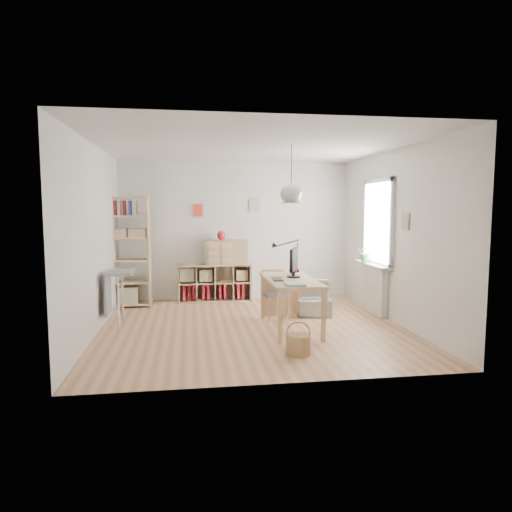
{
  "coord_description": "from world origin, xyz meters",
  "views": [
    {
      "loc": [
        -0.93,
        -6.68,
        1.79
      ],
      "look_at": [
        0.1,
        0.3,
        1.05
      ],
      "focal_mm": 32.0,
      "sensor_mm": 36.0,
      "label": 1
    }
  ],
  "objects": [
    {
      "name": "room_shell",
      "position": [
        0.55,
        -0.15,
        2.0
      ],
      "size": [
        4.5,
        4.5,
        4.5
      ],
      "color": "silver",
      "rests_on": "ground"
    },
    {
      "name": "red_vase",
      "position": [
        -0.32,
        2.04,
        1.27
      ],
      "size": [
        0.15,
        0.15,
        0.19
      ],
      "primitive_type": "ellipsoid",
      "color": "maroon",
      "rests_on": "drawer_chest"
    },
    {
      "name": "yarn_ball",
      "position": [
        0.7,
        0.33,
        0.82
      ],
      "size": [
        0.13,
        0.13,
        0.13
      ],
      "primitive_type": "sphere",
      "color": "#44090D",
      "rests_on": "desk"
    },
    {
      "name": "desk",
      "position": [
        0.55,
        -0.15,
        0.66
      ],
      "size": [
        0.7,
        1.5,
        0.75
      ],
      "color": "#D5B27A",
      "rests_on": "ground"
    },
    {
      "name": "window_unit",
      "position": [
        2.23,
        0.6,
        1.55
      ],
      "size": [
        0.07,
        1.16,
        1.46
      ],
      "color": "white",
      "rests_on": "ground"
    },
    {
      "name": "cube_shelf",
      "position": [
        -0.47,
        2.08,
        0.3
      ],
      "size": [
        1.4,
        0.38,
        0.72
      ],
      "color": "tan",
      "rests_on": "ground"
    },
    {
      "name": "windowsill",
      "position": [
        2.14,
        0.6,
        0.83
      ],
      "size": [
        0.22,
        1.2,
        0.06
      ],
      "primitive_type": "cube",
      "color": "silver",
      "rests_on": "radiator"
    },
    {
      "name": "paper_tray",
      "position": [
        0.48,
        -0.7,
        0.77
      ],
      "size": [
        0.26,
        0.32,
        0.03
      ],
      "primitive_type": "cube",
      "rotation": [
        0.0,
        0.0,
        -0.03
      ],
      "color": "silver",
      "rests_on": "desk"
    },
    {
      "name": "tall_bookshelf",
      "position": [
        -2.04,
        1.8,
        1.09
      ],
      "size": [
        0.8,
        0.38,
        2.0
      ],
      "color": "#D5B27A",
      "rests_on": "ground"
    },
    {
      "name": "storage_chest",
      "position": [
        1.14,
        0.63,
        0.19
      ],
      "size": [
        0.62,
        0.68,
        0.58
      ],
      "rotation": [
        0.0,
        0.0,
        -0.14
      ],
      "color": "silver",
      "rests_on": "ground"
    },
    {
      "name": "chair",
      "position": [
        0.44,
        0.52,
        0.45
      ],
      "size": [
        0.42,
        0.42,
        0.79
      ],
      "rotation": [
        0.0,
        0.0,
        0.08
      ],
      "color": "#99999C",
      "rests_on": "ground"
    },
    {
      "name": "side_table",
      "position": [
        -2.04,
        0.35,
        0.67
      ],
      "size": [
        0.4,
        0.55,
        0.85
      ],
      "color": "#99999C",
      "rests_on": "ground"
    },
    {
      "name": "radiator",
      "position": [
        2.19,
        0.6,
        0.4
      ],
      "size": [
        0.1,
        0.8,
        0.8
      ],
      "primitive_type": "cube",
      "color": "silver",
      "rests_on": "ground"
    },
    {
      "name": "monitor",
      "position": [
        0.63,
        -0.02,
        1.0
      ],
      "size": [
        0.23,
        0.49,
        0.44
      ],
      "rotation": [
        0.0,
        0.0,
        -0.38
      ],
      "color": "black",
      "rests_on": "desk"
    },
    {
      "name": "drawer_chest",
      "position": [
        -0.21,
        2.04,
        0.95
      ],
      "size": [
        0.84,
        0.46,
        0.46
      ],
      "primitive_type": "cube",
      "rotation": [
        0.0,
        0.0,
        -0.12
      ],
      "color": "tan",
      "rests_on": "cube_shelf"
    },
    {
      "name": "keyboard",
      "position": [
        0.34,
        -0.2,
        0.76
      ],
      "size": [
        0.16,
        0.37,
        0.02
      ],
      "primitive_type": "cube",
      "rotation": [
        0.0,
        0.0,
        -0.07
      ],
      "color": "black",
      "rests_on": "desk"
    },
    {
      "name": "wicker_basket",
      "position": [
        0.38,
        -1.37,
        0.14
      ],
      "size": [
        0.3,
        0.3,
        0.42
      ],
      "rotation": [
        0.0,
        0.0,
        -0.18
      ],
      "color": "#A67B4B",
      "rests_on": "ground"
    },
    {
      "name": "task_lamp",
      "position": [
        0.58,
        0.46,
        1.09
      ],
      "size": [
        0.48,
        0.18,
        0.51
      ],
      "color": "black",
      "rests_on": "desk"
    },
    {
      "name": "potted_plant",
      "position": [
        2.12,
        0.83,
        1.02
      ],
      "size": [
        0.36,
        0.33,
        0.33
      ],
      "primitive_type": "imported",
      "rotation": [
        0.0,
        0.0,
        -0.29
      ],
      "color": "#306325",
      "rests_on": "windowsill"
    },
    {
      "name": "ground",
      "position": [
        0.0,
        0.0,
        0.0
      ],
      "size": [
        4.5,
        4.5,
        0.0
      ],
      "primitive_type": "plane",
      "color": "tan",
      "rests_on": "ground"
    }
  ]
}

